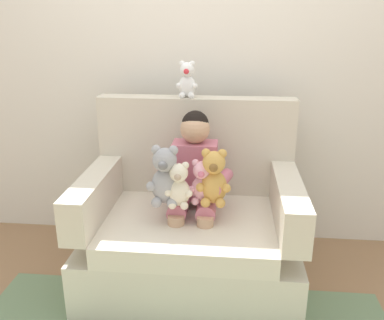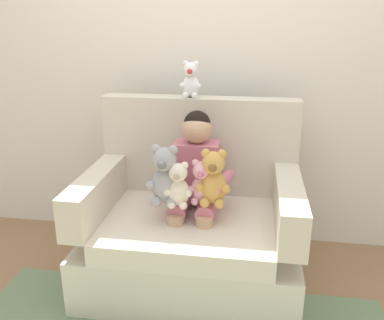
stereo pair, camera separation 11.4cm
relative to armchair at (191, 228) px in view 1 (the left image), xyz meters
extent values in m
plane|color=#936D4C|center=(0.00, -0.05, -0.34)|extent=(8.00, 8.00, 0.00)
cube|color=silver|center=(0.00, 0.61, 0.96)|extent=(6.00, 0.10, 2.60)
cube|color=beige|center=(0.00, -0.05, -0.17)|extent=(1.23, 0.87, 0.33)
cube|color=beige|center=(0.00, -0.12, 0.06)|extent=(0.95, 0.73, 0.12)
cube|color=beige|center=(0.00, 0.32, 0.42)|extent=(1.23, 0.14, 0.61)
cube|color=beige|center=(-0.54, -0.12, 0.24)|extent=(0.14, 0.73, 0.24)
cube|color=beige|center=(0.54, -0.12, 0.24)|extent=(0.14, 0.73, 0.24)
cube|color=#C66B7F|center=(0.01, 0.08, 0.34)|extent=(0.26, 0.16, 0.34)
sphere|color=tan|center=(0.01, 0.08, 0.59)|extent=(0.17, 0.17, 0.17)
sphere|color=black|center=(0.01, 0.09, 0.62)|extent=(0.16, 0.16, 0.16)
cylinder|color=#C66B7F|center=(-0.07, -0.05, 0.17)|extent=(0.11, 0.26, 0.11)
cylinder|color=tan|center=(-0.07, -0.18, 0.02)|extent=(0.09, 0.09, 0.30)
cylinder|color=#C66B7F|center=(0.09, -0.05, 0.17)|extent=(0.11, 0.26, 0.11)
cylinder|color=tan|center=(0.09, -0.18, 0.02)|extent=(0.09, 0.09, 0.30)
cylinder|color=#C66B7F|center=(-0.15, -0.04, 0.32)|extent=(0.13, 0.27, 0.07)
cylinder|color=#C66B7F|center=(0.17, -0.04, 0.32)|extent=(0.13, 0.27, 0.07)
ellipsoid|color=silver|center=(-0.05, -0.17, 0.30)|extent=(0.12, 0.10, 0.15)
sphere|color=silver|center=(-0.05, -0.18, 0.42)|extent=(0.10, 0.10, 0.10)
sphere|color=tan|center=(-0.05, -0.22, 0.41)|extent=(0.04, 0.04, 0.04)
sphere|color=silver|center=(-0.08, -0.17, 0.46)|extent=(0.04, 0.04, 0.04)
sphere|color=silver|center=(-0.11, -0.20, 0.31)|extent=(0.04, 0.04, 0.04)
sphere|color=silver|center=(-0.08, -0.21, 0.25)|extent=(0.04, 0.04, 0.04)
sphere|color=silver|center=(-0.01, -0.17, 0.46)|extent=(0.04, 0.04, 0.04)
sphere|color=silver|center=(0.01, -0.20, 0.31)|extent=(0.04, 0.04, 0.04)
sphere|color=silver|center=(-0.02, -0.21, 0.25)|extent=(0.04, 0.04, 0.04)
ellipsoid|color=gold|center=(0.13, -0.12, 0.32)|extent=(0.15, 0.12, 0.19)
sphere|color=gold|center=(0.13, -0.13, 0.47)|extent=(0.12, 0.12, 0.12)
sphere|color=brown|center=(0.13, -0.18, 0.46)|extent=(0.05, 0.05, 0.05)
sphere|color=gold|center=(0.09, -0.12, 0.51)|extent=(0.05, 0.05, 0.05)
sphere|color=gold|center=(0.06, -0.15, 0.33)|extent=(0.05, 0.05, 0.05)
sphere|color=gold|center=(0.09, -0.17, 0.25)|extent=(0.05, 0.05, 0.05)
sphere|color=gold|center=(0.18, -0.12, 0.51)|extent=(0.05, 0.05, 0.05)
sphere|color=gold|center=(0.20, -0.15, 0.33)|extent=(0.05, 0.05, 0.05)
sphere|color=gold|center=(0.17, -0.17, 0.25)|extent=(0.05, 0.05, 0.05)
ellipsoid|color=#EAA8BC|center=(0.07, -0.11, 0.30)|extent=(0.12, 0.10, 0.15)
sphere|color=#EAA8BC|center=(0.07, -0.12, 0.42)|extent=(0.10, 0.10, 0.10)
sphere|color=#CC6684|center=(0.07, -0.16, 0.41)|extent=(0.04, 0.04, 0.04)
sphere|color=#EAA8BC|center=(0.03, -0.11, 0.45)|extent=(0.04, 0.04, 0.04)
sphere|color=#EAA8BC|center=(0.01, -0.14, 0.31)|extent=(0.04, 0.04, 0.04)
sphere|color=#EAA8BC|center=(0.04, -0.15, 0.24)|extent=(0.04, 0.04, 0.04)
sphere|color=#EAA8BC|center=(0.10, -0.11, 0.45)|extent=(0.04, 0.04, 0.04)
sphere|color=#EAA8BC|center=(0.12, -0.14, 0.31)|extent=(0.04, 0.04, 0.04)
sphere|color=#EAA8BC|center=(0.10, -0.15, 0.24)|extent=(0.04, 0.04, 0.04)
ellipsoid|color=#9E9EA3|center=(-0.13, -0.14, 0.33)|extent=(0.15, 0.13, 0.20)
sphere|color=#9E9EA3|center=(-0.13, -0.15, 0.48)|extent=(0.13, 0.13, 0.13)
sphere|color=slate|center=(-0.13, -0.21, 0.47)|extent=(0.05, 0.05, 0.05)
sphere|color=#9E9EA3|center=(-0.17, -0.15, 0.53)|extent=(0.05, 0.05, 0.05)
sphere|color=#9E9EA3|center=(-0.20, -0.18, 0.34)|extent=(0.05, 0.05, 0.05)
sphere|color=#9E9EA3|center=(-0.17, -0.20, 0.25)|extent=(0.06, 0.06, 0.06)
sphere|color=#9E9EA3|center=(-0.08, -0.15, 0.53)|extent=(0.05, 0.05, 0.05)
sphere|color=#9E9EA3|center=(-0.05, -0.18, 0.34)|extent=(0.05, 0.05, 0.05)
sphere|color=#9E9EA3|center=(-0.08, -0.20, 0.25)|extent=(0.06, 0.06, 0.06)
ellipsoid|color=white|center=(-0.06, 0.32, 0.80)|extent=(0.10, 0.09, 0.13)
sphere|color=white|center=(-0.06, 0.31, 0.90)|extent=(0.09, 0.09, 0.09)
sphere|color=#DB333D|center=(-0.06, 0.27, 0.89)|extent=(0.03, 0.03, 0.03)
sphere|color=white|center=(-0.09, 0.31, 0.93)|extent=(0.03, 0.03, 0.03)
sphere|color=white|center=(-0.10, 0.29, 0.80)|extent=(0.03, 0.03, 0.03)
sphere|color=white|center=(-0.08, 0.28, 0.75)|extent=(0.04, 0.04, 0.04)
sphere|color=white|center=(-0.03, 0.31, 0.93)|extent=(0.03, 0.03, 0.03)
sphere|color=white|center=(-0.01, 0.29, 0.80)|extent=(0.03, 0.03, 0.03)
sphere|color=white|center=(-0.03, 0.28, 0.75)|extent=(0.04, 0.04, 0.04)
camera|label=1|loc=(0.22, -2.21, 1.20)|focal=38.90mm
camera|label=2|loc=(0.33, -2.20, 1.20)|focal=38.90mm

